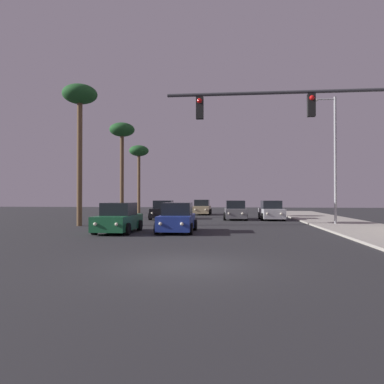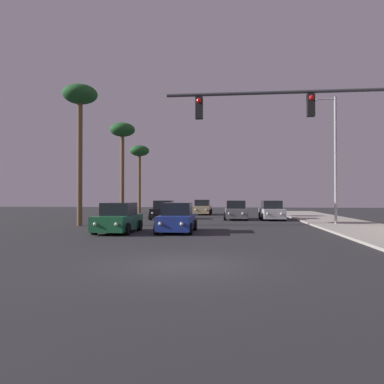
# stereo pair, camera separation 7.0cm
# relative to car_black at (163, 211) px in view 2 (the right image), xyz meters

# --- Properties ---
(ground_plane) EXTENTS (120.00, 120.00, 0.00)m
(ground_plane) POSITION_rel_car_black_xyz_m (4.67, -22.30, -0.76)
(ground_plane) COLOR #28282B
(sidewalk_right) EXTENTS (5.00, 60.00, 0.12)m
(sidewalk_right) POSITION_rel_car_black_xyz_m (14.17, -12.30, -0.70)
(sidewalk_right) COLOR #9E998E
(sidewalk_right) RESTS_ON ground
(car_black) EXTENTS (2.04, 4.34, 1.68)m
(car_black) POSITION_rel_car_black_xyz_m (0.00, 0.00, 0.00)
(car_black) COLOR black
(car_black) RESTS_ON ground
(car_tan) EXTENTS (2.04, 4.31, 1.68)m
(car_tan) POSITION_rel_car_black_xyz_m (2.84, 8.78, 0.00)
(car_tan) COLOR tan
(car_tan) RESTS_ON ground
(car_blue) EXTENTS (2.04, 4.33, 1.68)m
(car_blue) POSITION_rel_car_black_xyz_m (3.01, -12.14, 0.00)
(car_blue) COLOR navy
(car_blue) RESTS_ON ground
(car_silver) EXTENTS (2.04, 4.34, 1.68)m
(car_silver) POSITION_rel_car_black_xyz_m (9.59, -0.11, 0.00)
(car_silver) COLOR #B7B7BC
(car_silver) RESTS_ON ground
(car_green) EXTENTS (2.04, 4.32, 1.68)m
(car_green) POSITION_rel_car_black_xyz_m (-0.25, -12.72, 0.00)
(car_green) COLOR #195933
(car_green) RESTS_ON ground
(car_grey) EXTENTS (2.04, 4.34, 1.68)m
(car_grey) POSITION_rel_car_black_xyz_m (6.47, 0.04, 0.00)
(car_grey) COLOR slate
(car_grey) RESTS_ON ground
(traffic_light_mast) EXTENTS (9.03, 0.36, 6.50)m
(traffic_light_mast) POSITION_rel_car_black_xyz_m (9.70, -18.02, 4.05)
(traffic_light_mast) COLOR #38383D
(traffic_light_mast) RESTS_ON sidewalk_right
(street_lamp) EXTENTS (1.74, 0.24, 9.00)m
(street_lamp) POSITION_rel_car_black_xyz_m (13.32, -5.92, 4.36)
(street_lamp) COLOR #99999E
(street_lamp) RESTS_ON sidewalk_right
(palm_tree_far) EXTENTS (2.40, 2.40, 8.34)m
(palm_tree_far) POSITION_rel_car_black_xyz_m (-5.16, 11.70, 6.47)
(palm_tree_far) COLOR brown
(palm_tree_far) RESTS_ON ground
(palm_tree_mid) EXTENTS (2.40, 2.40, 9.14)m
(palm_tree_mid) POSITION_rel_car_black_xyz_m (-4.33, 1.70, 7.18)
(palm_tree_mid) COLOR brown
(palm_tree_mid) RESTS_ON ground
(palm_tree_near) EXTENTS (2.40, 2.40, 9.83)m
(palm_tree_near) POSITION_rel_car_black_xyz_m (-4.38, -8.30, 7.79)
(palm_tree_near) COLOR brown
(palm_tree_near) RESTS_ON ground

